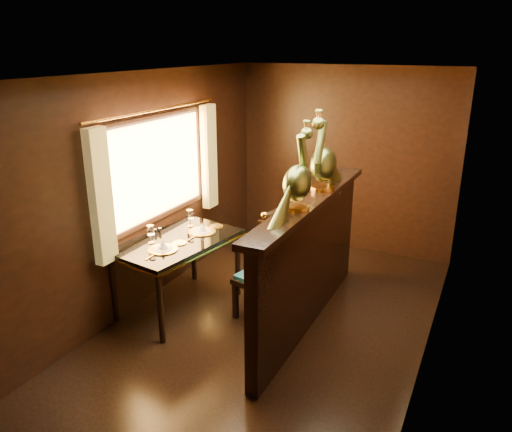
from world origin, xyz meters
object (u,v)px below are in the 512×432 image
object	(u,v)px
dining_table	(178,246)
peacock_left	(298,167)
chair_left	(269,263)
chair_right	(285,254)
peacock_right	(324,149)

from	to	relation	value
dining_table	peacock_left	world-z (taller)	peacock_left
chair_left	chair_right	distance (m)	0.31
chair_right	dining_table	bearing A→B (deg)	-141.14
chair_left	chair_right	size ratio (longest dim) A/B	1.02
chair_left	peacock_left	size ratio (longest dim) A/B	1.65
dining_table	peacock_left	bearing A→B (deg)	5.11
dining_table	chair_right	xyz separation A→B (m)	(1.04, 0.48, -0.08)
chair_left	chair_right	world-z (taller)	chair_left
peacock_left	chair_left	bearing A→B (deg)	144.57
dining_table	chair_left	size ratio (longest dim) A/B	1.16
dining_table	chair_right	size ratio (longest dim) A/B	1.18
chair_left	peacock_right	xyz separation A→B (m)	(0.38, 0.43, 1.12)
dining_table	chair_right	world-z (taller)	chair_right
dining_table	peacock_right	size ratio (longest dim) A/B	1.77
dining_table	peacock_right	bearing A→B (deg)	32.79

